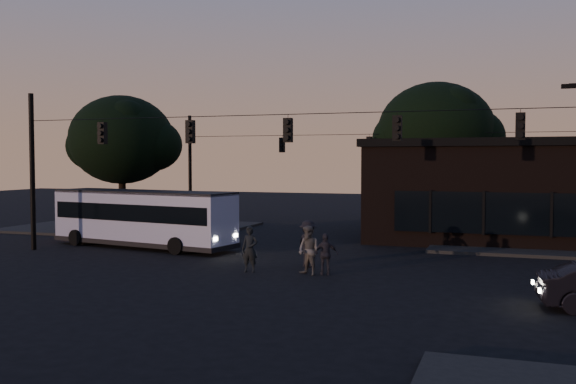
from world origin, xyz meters
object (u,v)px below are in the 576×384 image
(building, at_px, (516,190))
(bus, at_px, (143,216))
(pedestrian_c, at_px, (326,254))
(pedestrian_a, at_px, (250,249))
(pedestrian_d, at_px, (308,244))
(pedestrian_b, at_px, (309,250))

(building, distance_m, bus, 19.91)
(bus, bearing_deg, pedestrian_c, -12.16)
(building, xyz_separation_m, pedestrian_a, (-9.75, -14.29, -1.82))
(building, relative_size, pedestrian_d, 8.14)
(pedestrian_d, bearing_deg, pedestrian_b, 148.74)
(pedestrian_b, distance_m, pedestrian_d, 1.77)
(bus, xyz_separation_m, pedestrian_d, (9.45, -2.87, -0.63))
(building, xyz_separation_m, pedestrian_c, (-6.82, -13.92, -1.92))
(bus, xyz_separation_m, pedestrian_b, (10.00, -4.55, -0.65))
(pedestrian_d, bearing_deg, bus, 23.74)
(pedestrian_a, bearing_deg, bus, 145.86)
(pedestrian_b, bearing_deg, pedestrian_d, 135.19)
(pedestrian_c, bearing_deg, bus, -45.81)
(building, relative_size, pedestrian_a, 8.64)
(pedestrian_a, bearing_deg, building, 53.19)
(building, distance_m, pedestrian_d, 14.88)
(building, bearing_deg, pedestrian_b, -117.78)
(bus, bearing_deg, pedestrian_b, -14.29)
(pedestrian_a, relative_size, pedestrian_d, 0.94)
(pedestrian_c, bearing_deg, pedestrian_b, -6.65)
(building, relative_size, pedestrian_c, 9.81)
(building, xyz_separation_m, pedestrian_b, (-7.43, -14.11, -1.78))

